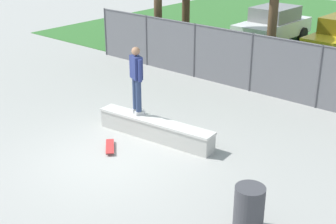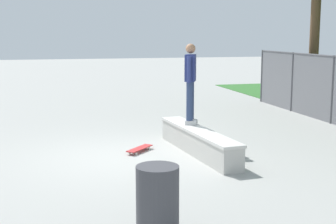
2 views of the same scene
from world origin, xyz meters
name	(u,v)px [view 1 (image 1 of 2)]	position (x,y,z in m)	size (l,w,h in m)	color
ground_plane	(110,159)	(0.00, 0.00, 0.00)	(80.00, 80.00, 0.00)	#9E9E99
concrete_ledge	(155,129)	(0.06, 1.57, 0.27)	(3.43, 0.83, 0.53)	#B7B5AD
skateboarder	(136,78)	(-0.58, 1.58, 1.54)	(0.56, 0.39, 1.82)	beige
skateboard	(110,146)	(-0.38, 0.36, 0.07)	(0.72, 0.69, 0.09)	red
chainlink_fence	(251,60)	(0.00, 6.37, 1.06)	(14.12, 0.07, 1.96)	#4C4C51
car_white	(273,25)	(-2.71, 12.84, 0.84)	(2.13, 4.26, 1.66)	silver
trash_bin	(249,209)	(3.98, -0.24, 0.45)	(0.56, 0.56, 0.91)	#3F3F44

